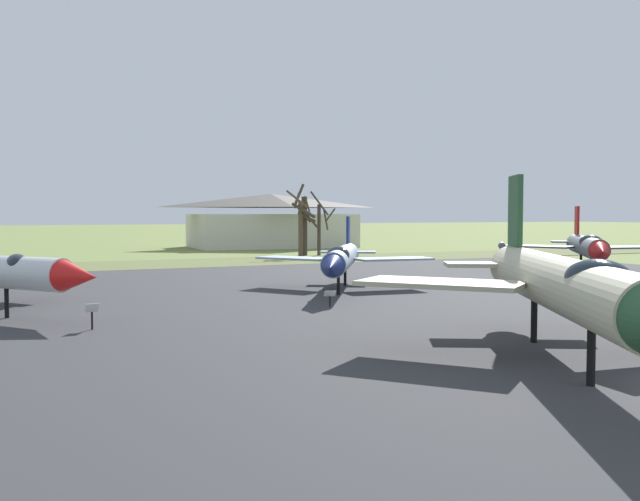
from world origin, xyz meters
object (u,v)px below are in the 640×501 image
at_px(jet_fighter_rear_right, 564,284).
at_px(visitor_building, 271,221).
at_px(info_placard_front_left, 92,314).
at_px(jet_fighter_rear_center, 586,246).
at_px(jet_fighter_rear_left, 341,258).
at_px(info_placard_rear_left, 330,297).

height_order(jet_fighter_rear_right, visitor_building, visitor_building).
relative_size(info_placard_front_left, visitor_building, 0.05).
distance_m(jet_fighter_rear_right, visitor_building, 79.48).
height_order(info_placard_front_left, jet_fighter_rear_center, jet_fighter_rear_center).
relative_size(info_placard_front_left, jet_fighter_rear_left, 0.09).
xyz_separation_m(info_placard_rear_left, jet_fighter_rear_right, (0.25, -15.17, 1.95)).
height_order(jet_fighter_rear_center, visitor_building, visitor_building).
distance_m(info_placard_front_left, jet_fighter_rear_center, 39.26).
bearing_deg(jet_fighter_rear_right, info_placard_front_left, 131.94).
distance_m(info_placard_rear_left, jet_fighter_rear_right, 15.30).
bearing_deg(info_placard_front_left, jet_fighter_rear_center, 16.24).
xyz_separation_m(jet_fighter_rear_center, visitor_building, (-4.33, 52.42, 1.37)).
bearing_deg(info_placard_rear_left, jet_fighter_rear_center, 18.80).
bearing_deg(info_placard_rear_left, jet_fighter_rear_left, 58.07).
bearing_deg(info_placard_front_left, visitor_building, 62.26).
bearing_deg(jet_fighter_rear_center, info_placard_rear_left, -161.20).
xyz_separation_m(info_placard_front_left, jet_fighter_rear_center, (37.67, 10.97, 1.50)).
xyz_separation_m(info_placard_front_left, jet_fighter_rear_right, (11.77, -13.10, 1.82)).
relative_size(jet_fighter_rear_center, info_placard_rear_left, 15.62).
relative_size(jet_fighter_rear_right, visitor_building, 0.72).
relative_size(jet_fighter_rear_center, jet_fighter_rear_left, 1.05).
distance_m(info_placard_front_left, jet_fighter_rear_right, 17.71).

